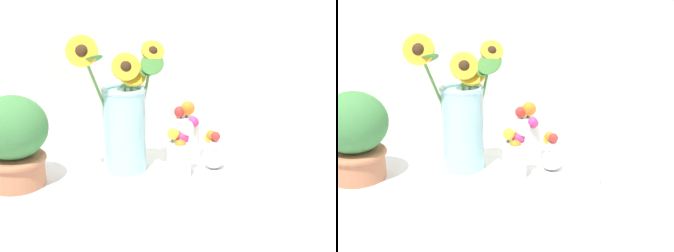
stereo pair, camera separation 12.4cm
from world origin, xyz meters
The scene contains 7 objects.
ground_plane centered at (0.00, 0.00, 0.00)m, with size 6.00×6.00×0.00m, color silver.
serving_tray centered at (0.00, 0.04, 0.01)m, with size 0.51×0.51×0.02m.
mason_jar_sunflowers centered at (-0.12, 0.05, 0.16)m, with size 0.26×0.15×0.38m.
vase_small_center centered at (0.02, -0.02, 0.09)m, with size 0.07×0.07×0.15m.
vase_bulb_right centered at (0.12, 0.02, 0.07)m, with size 0.06×0.06×0.11m.
vase_small_back centered at (0.06, 0.11, 0.09)m, with size 0.07×0.09×0.16m.
potted_plant centered at (-0.40, 0.05, 0.13)m, with size 0.18×0.18×0.24m.
Camera 2 is at (-0.08, -1.13, 0.53)m, focal length 50.00 mm.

